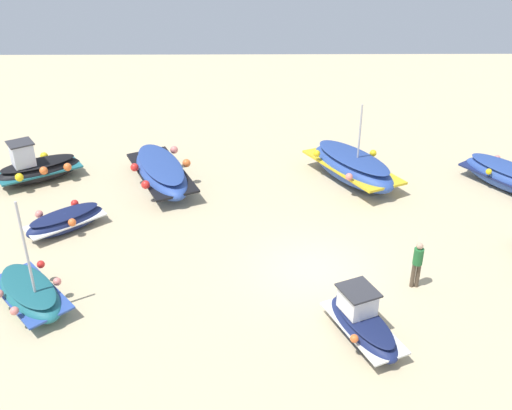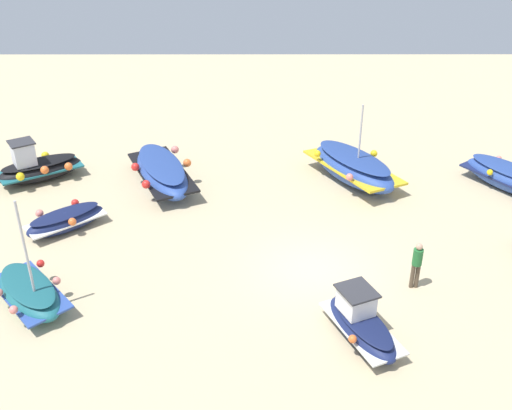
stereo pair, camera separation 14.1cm
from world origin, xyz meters
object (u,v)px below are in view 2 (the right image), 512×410
Objects in this scene: fishing_boat_0 at (361,323)px; fishing_boat_5 at (29,292)px; fishing_boat_6 at (162,172)px; person_walking at (417,262)px; fishing_boat_4 at (66,220)px; fishing_boat_3 at (508,177)px; fishing_boat_1 at (353,167)px; fishing_boat_7 at (38,167)px.

fishing_boat_0 is 0.84× the size of fishing_boat_5.
fishing_boat_6 is (7.15, -10.04, 0.09)m from fishing_boat_0.
fishing_boat_6 is 3.27× the size of person_walking.
fishing_boat_6 is at bearing 10.80° from fishing_boat_4.
fishing_boat_3 reaches higher than fishing_boat_4.
fishing_boat_1 is 7.96m from person_walking.
fishing_boat_5 is at bearing 91.73° from person_walking.
person_walking is (-0.91, 7.90, 0.30)m from fishing_boat_1.
fishing_boat_5 is at bearing -129.05° from fishing_boat_4.
fishing_boat_0 is 1.97× the size of person_walking.
person_walking is at bearing -65.13° from fishing_boat_0.
person_walking is (5.66, 7.16, 0.41)m from fishing_boat_3.
fishing_boat_0 is 0.60× the size of fishing_boat_6.
fishing_boat_7 is (2.50, -8.87, 0.16)m from fishing_boat_5.
fishing_boat_0 is at bearing 143.22° from fishing_boat_1.
fishing_boat_1 is 1.27× the size of fishing_boat_3.
person_walking is at bearing 27.16° from fishing_boat_6.
fishing_boat_3 is 2.50× the size of person_walking.
fishing_boat_7 is (20.49, -0.85, 0.05)m from fishing_boat_3.
person_walking reaches higher than fishing_boat_6.
fishing_boat_4 is 4.95m from fishing_boat_7.
fishing_boat_0 reaches higher than fishing_boat_6.
fishing_boat_5 is at bearing -100.06° from fishing_boat_3.
fishing_boat_5 reaches higher than fishing_boat_3.
fishing_boat_7 is at bearing 59.36° from person_walking.
fishing_boat_1 reaches higher than fishing_boat_0.
fishing_boat_7 is at bearing -126.47° from fishing_boat_3.
fishing_boat_3 is at bearing -126.30° from fishing_boat_1.
fishing_boat_3 is at bearing -62.83° from fishing_boat_0.
fishing_boat_0 is at bearing -71.23° from fishing_boat_4.
person_walking reaches higher than fishing_boat_0.
fishing_boat_4 is 5.02m from fishing_boat_6.
person_walking is at bearing -72.42° from fishing_boat_3.
fishing_boat_1 is at bearing 4.26° from person_walking.
fishing_boat_5 is 9.22m from fishing_boat_7.
fishing_boat_1 reaches higher than person_walking.
fishing_boat_6 is 12.02m from person_walking.
fishing_boat_6 is at bearing -125.78° from fishing_boat_3.
fishing_boat_0 is 16.43m from fishing_boat_7.
fishing_boat_0 is 10.30m from fishing_boat_5.
fishing_boat_1 is at bearing -130.51° from fishing_boat_3.
fishing_boat_1 reaches higher than fishing_boat_4.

